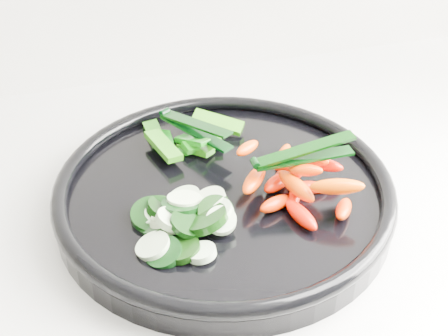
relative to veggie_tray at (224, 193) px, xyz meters
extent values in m
cylinder|color=black|center=(0.00, 0.00, -0.01)|extent=(0.48, 0.48, 0.02)
torus|color=black|center=(0.00, 0.00, 0.01)|extent=(0.48, 0.48, 0.02)
cylinder|color=black|center=(-0.08, -0.08, 0.01)|extent=(0.05, 0.05, 0.02)
cylinder|color=beige|center=(-0.09, -0.07, 0.01)|extent=(0.04, 0.04, 0.02)
cylinder|color=black|center=(-0.07, -0.02, 0.01)|extent=(0.06, 0.06, 0.03)
cylinder|color=beige|center=(-0.07, -0.04, 0.01)|extent=(0.05, 0.05, 0.03)
cylinder|color=black|center=(-0.07, -0.08, 0.01)|extent=(0.04, 0.04, 0.02)
cylinder|color=#CEF1C1|center=(-0.05, -0.09, 0.01)|extent=(0.03, 0.03, 0.02)
cylinder|color=black|center=(-0.05, -0.03, 0.01)|extent=(0.05, 0.05, 0.03)
cylinder|color=beige|center=(-0.05, -0.01, 0.01)|extent=(0.05, 0.05, 0.02)
cylinder|color=black|center=(-0.08, -0.03, 0.01)|extent=(0.05, 0.05, 0.02)
cylinder|color=beige|center=(-0.08, -0.03, 0.01)|extent=(0.03, 0.03, 0.01)
cylinder|color=black|center=(-0.08, -0.04, 0.01)|extent=(0.07, 0.07, 0.03)
cylinder|color=#B4D3A8|center=(-0.08, -0.03, 0.01)|extent=(0.04, 0.04, 0.02)
cylinder|color=black|center=(-0.04, -0.06, 0.02)|extent=(0.06, 0.06, 0.03)
cylinder|color=beige|center=(-0.02, -0.05, 0.02)|extent=(0.05, 0.05, 0.02)
cylinder|color=black|center=(-0.06, -0.03, 0.02)|extent=(0.06, 0.06, 0.02)
cylinder|color=#DBF6C4|center=(-0.05, -0.02, 0.02)|extent=(0.05, 0.05, 0.02)
cylinder|color=black|center=(-0.06, -0.06, 0.02)|extent=(0.05, 0.05, 0.02)
cylinder|color=beige|center=(-0.07, -0.05, 0.02)|extent=(0.04, 0.04, 0.02)
cylinder|color=black|center=(-0.02, -0.05, 0.02)|extent=(0.05, 0.05, 0.03)
cylinder|color=#DFF2C1|center=(-0.02, -0.06, 0.02)|extent=(0.04, 0.04, 0.02)
cylinder|color=black|center=(-0.03, -0.04, 0.02)|extent=(0.05, 0.05, 0.02)
cylinder|color=#DAF3C2|center=(-0.02, -0.03, 0.02)|extent=(0.04, 0.04, 0.02)
ellipsoid|color=#F32700|center=(0.07, -0.04, 0.01)|extent=(0.04, 0.04, 0.02)
ellipsoid|color=#FF0E00|center=(0.06, -0.07, 0.01)|extent=(0.03, 0.05, 0.02)
ellipsoid|color=#F71800|center=(0.06, -0.01, 0.01)|extent=(0.03, 0.04, 0.02)
ellipsoid|color=#FF2900|center=(0.11, -0.08, 0.01)|extent=(0.04, 0.05, 0.03)
ellipsoid|color=red|center=(0.06, -0.01, 0.01)|extent=(0.05, 0.04, 0.02)
ellipsoid|color=red|center=(0.04, -0.05, 0.01)|extent=(0.05, 0.03, 0.02)
ellipsoid|color=#F01400|center=(0.09, -0.03, 0.01)|extent=(0.05, 0.02, 0.02)
ellipsoid|color=#E03C00|center=(0.08, 0.03, 0.01)|extent=(0.04, 0.04, 0.02)
ellipsoid|color=#FC3600|center=(0.03, -0.02, 0.03)|extent=(0.05, 0.06, 0.02)
ellipsoid|color=#EE1F00|center=(0.08, -0.01, 0.03)|extent=(0.03, 0.04, 0.02)
ellipsoid|color=#FF4F00|center=(0.07, -0.04, 0.03)|extent=(0.04, 0.06, 0.02)
ellipsoid|color=#F03900|center=(0.07, 0.00, 0.03)|extent=(0.04, 0.02, 0.02)
ellipsoid|color=red|center=(0.11, -0.01, 0.03)|extent=(0.05, 0.03, 0.02)
ellipsoid|color=#EC3100|center=(0.09, -0.02, 0.04)|extent=(0.04, 0.05, 0.03)
ellipsoid|color=#F13B00|center=(0.03, 0.02, 0.04)|extent=(0.04, 0.03, 0.02)
ellipsoid|color=#DD3D00|center=(0.08, -0.04, 0.04)|extent=(0.04, 0.03, 0.02)
ellipsoid|color=#FF4F00|center=(0.10, -0.07, 0.04)|extent=(0.06, 0.04, 0.03)
cube|color=#1B690A|center=(0.00, 0.08, 0.01)|extent=(0.06, 0.03, 0.03)
cube|color=#0D720A|center=(0.01, 0.10, 0.01)|extent=(0.03, 0.06, 0.02)
cube|color=#116B0A|center=(-0.01, 0.08, 0.01)|extent=(0.04, 0.05, 0.01)
cube|color=#0A710F|center=(0.00, 0.09, 0.01)|extent=(0.06, 0.04, 0.02)
cube|color=#18690A|center=(-0.05, 0.13, 0.01)|extent=(0.02, 0.05, 0.01)
cube|color=#0A6D0D|center=(-0.04, 0.11, 0.01)|extent=(0.02, 0.06, 0.03)
cube|color=#0A6A0C|center=(-0.01, 0.08, 0.02)|extent=(0.04, 0.05, 0.02)
cube|color=#1B6A0A|center=(-0.05, 0.08, 0.02)|extent=(0.04, 0.07, 0.01)
cube|color=#23750B|center=(0.03, 0.12, 0.02)|extent=(0.06, 0.05, 0.02)
cylinder|color=black|center=(0.03, -0.02, 0.05)|extent=(0.01, 0.01, 0.01)
cube|color=black|center=(0.08, -0.02, 0.05)|extent=(0.11, 0.02, 0.00)
cube|color=black|center=(0.08, -0.02, 0.06)|extent=(0.11, 0.02, 0.02)
cylinder|color=black|center=(-0.04, 0.14, 0.03)|extent=(0.01, 0.01, 0.01)
cube|color=black|center=(-0.01, 0.09, 0.02)|extent=(0.07, 0.10, 0.00)
cube|color=black|center=(-0.01, 0.09, 0.04)|extent=(0.07, 0.10, 0.02)
camera|label=1|loc=(-0.15, -0.52, 0.43)|focal=50.00mm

